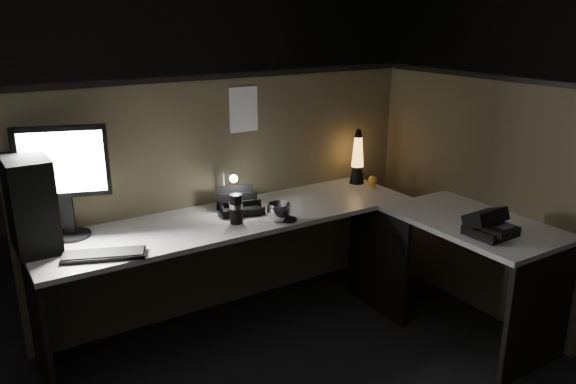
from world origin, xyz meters
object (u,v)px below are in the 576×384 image
monitor (63,171)px  keyboard (104,255)px  pc_tower (29,201)px  lava_lamp (358,161)px  desk_phone (489,225)px

monitor → keyboard: monitor is taller
pc_tower → lava_lamp: pc_tower is taller
keyboard → lava_lamp: 1.89m
pc_tower → lava_lamp: (2.12, -0.02, -0.08)m
lava_lamp → desk_phone: lava_lamp is taller
pc_tower → keyboard: (0.26, -0.36, -0.23)m
pc_tower → desk_phone: 2.42m
keyboard → desk_phone: 2.02m
keyboard → desk_phone: bearing=-2.2°
pc_tower → keyboard: 0.50m
lava_lamp → desk_phone: size_ratio=1.50×
keyboard → lava_lamp: (1.86, 0.33, 0.15)m
monitor → desk_phone: monitor is taller
monitor → lava_lamp: (1.93, -0.04, -0.20)m
monitor → keyboard: bearing=-59.7°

